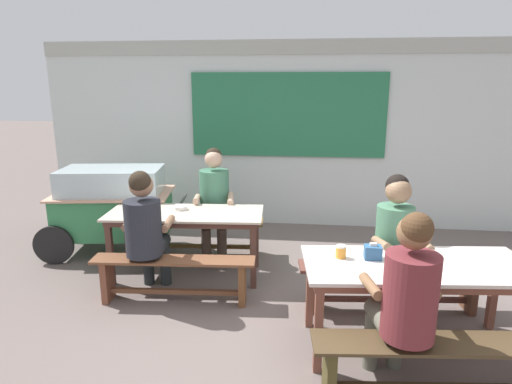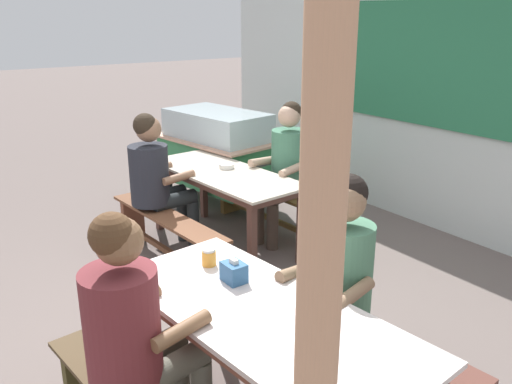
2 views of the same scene
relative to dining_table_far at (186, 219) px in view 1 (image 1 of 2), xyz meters
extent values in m
plane|color=#695B57|center=(1.15, -0.91, -0.64)|extent=(40.00, 40.00, 0.00)
cube|color=silver|center=(1.15, 2.01, 0.57)|extent=(7.46, 0.12, 2.43)
cube|color=#29714B|center=(0.98, 1.92, 0.97)|extent=(2.74, 0.03, 1.17)
cube|color=#ACB0A7|center=(1.15, 2.03, 1.89)|extent=(7.46, 0.20, 0.20)
cube|color=beige|center=(0.00, 0.00, 0.07)|extent=(1.68, 0.77, 0.02)
cube|color=brown|center=(0.00, 0.00, 0.02)|extent=(1.60, 0.71, 0.06)
cube|color=brown|center=(0.72, 0.32, -0.32)|extent=(0.06, 0.06, 0.64)
cube|color=brown|center=(0.76, -0.22, -0.32)|extent=(0.06, 0.06, 0.64)
cube|color=brown|center=(-0.76, 0.22, -0.32)|extent=(0.06, 0.06, 0.64)
cube|color=brown|center=(-0.72, -0.32, -0.32)|extent=(0.06, 0.06, 0.64)
cube|color=silver|center=(2.12, -1.12, 0.06)|extent=(1.77, 0.89, 0.03)
cube|color=brown|center=(2.12, -1.12, 0.02)|extent=(1.68, 0.82, 0.06)
cube|color=brown|center=(2.86, -0.74, -0.33)|extent=(0.07, 0.07, 0.63)
cube|color=brown|center=(1.32, -0.89, -0.33)|extent=(0.07, 0.07, 0.63)
cube|color=brown|center=(1.38, -1.50, -0.33)|extent=(0.07, 0.07, 0.63)
cube|color=brown|center=(-0.04, 0.60, -0.22)|extent=(1.63, 0.43, 0.03)
cube|color=brown|center=(0.64, 0.65, -0.44)|extent=(0.08, 0.27, 0.41)
cube|color=brown|center=(-0.73, 0.56, -0.44)|extent=(0.08, 0.27, 0.41)
cube|color=brown|center=(-0.04, 0.60, -0.54)|extent=(1.33, 0.14, 0.04)
cube|color=brown|center=(0.04, -0.60, -0.22)|extent=(1.55, 0.35, 0.02)
cube|color=brown|center=(0.69, -0.56, -0.44)|extent=(0.07, 0.21, 0.41)
cube|color=brown|center=(-0.61, -0.65, -0.44)|extent=(0.07, 0.21, 0.41)
cube|color=brown|center=(0.04, -0.60, -0.54)|extent=(1.26, 0.13, 0.04)
cube|color=brown|center=(2.06, -0.52, -0.22)|extent=(1.70, 0.43, 0.03)
cube|color=brown|center=(2.78, -0.45, -0.44)|extent=(0.08, 0.24, 0.41)
cube|color=brown|center=(1.34, -0.59, -0.44)|extent=(0.08, 0.24, 0.41)
cube|color=brown|center=(2.06, -0.52, -0.54)|extent=(1.40, 0.18, 0.04)
cube|color=#473621|center=(2.18, -1.72, -0.21)|extent=(1.72, 0.45, 0.02)
cube|color=#463D1E|center=(1.45, -1.79, -0.43)|extent=(0.08, 0.25, 0.42)
cube|color=#35844E|center=(-1.07, 0.60, -0.16)|extent=(1.40, 0.91, 0.50)
cube|color=silver|center=(-1.07, 0.60, 0.25)|extent=(1.26, 0.82, 0.32)
cube|color=tan|center=(-1.07, 0.60, 0.10)|extent=(1.50, 1.01, 0.02)
cylinder|color=black|center=(-1.73, 0.90, -0.41)|extent=(0.46, 0.12, 0.46)
cylinder|color=black|center=(-1.62, 0.12, -0.41)|extent=(0.46, 0.12, 0.46)
cylinder|color=#333333|center=(-0.48, 0.68, -0.53)|extent=(0.05, 0.05, 0.23)
cylinder|color=#3F3F3F|center=(-0.24, 0.72, -0.01)|extent=(0.14, 0.73, 0.04)
cylinder|color=#626153|center=(1.95, -1.37, -0.42)|extent=(0.11, 0.11, 0.44)
cylinder|color=#626153|center=(1.77, -1.41, -0.42)|extent=(0.11, 0.11, 0.44)
cylinder|color=#626153|center=(1.98, -1.55, -0.15)|extent=(0.20, 0.42, 0.13)
cylinder|color=#626153|center=(1.80, -1.59, -0.15)|extent=(0.20, 0.42, 0.13)
cylinder|color=maroon|center=(1.93, -1.75, 0.11)|extent=(0.34, 0.34, 0.55)
sphere|color=brown|center=(1.92, -1.73, 0.53)|extent=(0.21, 0.21, 0.21)
sphere|color=#4C331E|center=(1.93, -1.76, 0.56)|extent=(0.19, 0.19, 0.19)
cylinder|color=brown|center=(2.08, -1.53, 0.10)|extent=(0.13, 0.31, 0.09)
cylinder|color=brown|center=(1.71, -1.61, 0.10)|extent=(0.13, 0.31, 0.08)
cylinder|color=#4E3B32|center=(2.03, -0.87, -0.42)|extent=(0.11, 0.11, 0.44)
cylinder|color=#4E3B32|center=(2.21, -0.84, -0.42)|extent=(0.11, 0.11, 0.44)
cylinder|color=#4E3B32|center=(2.00, -0.71, -0.15)|extent=(0.20, 0.39, 0.13)
cylinder|color=#4E3B32|center=(2.18, -0.67, -0.15)|extent=(0.20, 0.39, 0.13)
cylinder|color=#497C5E|center=(2.06, -0.52, 0.10)|extent=(0.33, 0.33, 0.52)
sphere|color=#8D6A4D|center=(2.06, -0.54, 0.50)|extent=(0.22, 0.22, 0.22)
sphere|color=black|center=(2.05, -0.51, 0.54)|extent=(0.20, 0.20, 0.20)
cylinder|color=#8D6A4D|center=(1.91, -0.73, 0.08)|extent=(0.13, 0.31, 0.11)
cylinder|color=#8D6A4D|center=(2.27, -0.66, 0.08)|extent=(0.13, 0.31, 0.09)
cylinder|color=#23292A|center=(-0.16, -0.24, -0.42)|extent=(0.11, 0.11, 0.44)
cylinder|color=#23292A|center=(-0.34, -0.25, -0.42)|extent=(0.11, 0.11, 0.44)
cylinder|color=#23292A|center=(-0.15, -0.43, -0.15)|extent=(0.16, 0.43, 0.13)
cylinder|color=#23292A|center=(-0.33, -0.44, -0.15)|extent=(0.16, 0.43, 0.13)
cylinder|color=#24262F|center=(-0.22, -0.62, 0.10)|extent=(0.34, 0.34, 0.52)
sphere|color=#8F654B|center=(-0.23, -0.60, 0.50)|extent=(0.22, 0.22, 0.22)
sphere|color=#2D2319|center=(-0.22, -0.63, 0.54)|extent=(0.20, 0.20, 0.20)
cylinder|color=#8F654B|center=(-0.05, -0.43, 0.08)|extent=(0.09, 0.31, 0.09)
cylinder|color=#8F654B|center=(-0.43, -0.46, 0.08)|extent=(0.09, 0.31, 0.08)
cylinder|color=#47382E|center=(0.15, 0.28, -0.42)|extent=(0.11, 0.11, 0.44)
cylinder|color=#47382E|center=(0.33, 0.31, -0.42)|extent=(0.11, 0.11, 0.44)
cylinder|color=#47382E|center=(0.12, 0.44, -0.15)|extent=(0.19, 0.38, 0.13)
cylinder|color=#47382E|center=(0.30, 0.47, -0.15)|extent=(0.19, 0.38, 0.13)
cylinder|color=#40765A|center=(0.18, 0.62, 0.12)|extent=(0.35, 0.35, 0.58)
sphere|color=tan|center=(0.19, 0.60, 0.55)|extent=(0.21, 0.21, 0.21)
sphere|color=#2D2319|center=(0.18, 0.63, 0.58)|extent=(0.19, 0.19, 0.19)
cylinder|color=tan|center=(0.02, 0.41, 0.11)|extent=(0.12, 0.31, 0.09)
cylinder|color=tan|center=(0.41, 0.47, 0.11)|extent=(0.12, 0.31, 0.10)
cube|color=#2E5B89|center=(1.79, -1.07, 0.13)|extent=(0.13, 0.10, 0.11)
cube|color=white|center=(1.79, -1.07, 0.20)|extent=(0.05, 0.03, 0.02)
cylinder|color=orange|center=(1.55, -1.08, 0.12)|extent=(0.08, 0.08, 0.09)
cylinder|color=white|center=(1.55, -1.08, 0.17)|extent=(0.07, 0.07, 0.02)
cylinder|color=silver|center=(-0.08, 0.08, 0.10)|extent=(0.14, 0.14, 0.04)
camera|label=1|loc=(1.26, -4.31, 1.39)|focal=30.59mm
camera|label=2|loc=(3.93, -2.46, 1.43)|focal=37.48mm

